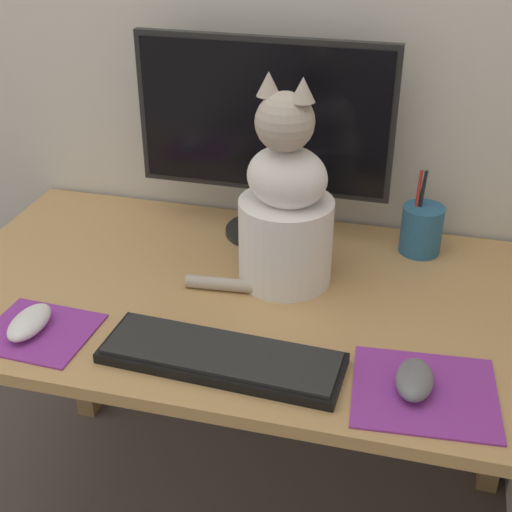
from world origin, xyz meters
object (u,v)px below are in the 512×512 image
object	(u,v)px
cat	(285,210)
monitor	(263,128)
keyboard	(222,357)
computer_mouse_left	(29,322)
pen_cup	(421,229)
computer_mouse_right	(414,380)

from	to	relation	value
cat	monitor	bearing A→B (deg)	131.44
monitor	keyboard	bearing A→B (deg)	-84.51
computer_mouse_left	pen_cup	distance (m)	0.81
computer_mouse_right	pen_cup	size ratio (longest dim) A/B	0.57
keyboard	computer_mouse_right	world-z (taller)	computer_mouse_right
monitor	computer_mouse_right	world-z (taller)	monitor
computer_mouse_left	pen_cup	bearing A→B (deg)	35.70
cat	pen_cup	world-z (taller)	cat
cat	computer_mouse_right	bearing A→B (deg)	-29.93
computer_mouse_right	cat	distance (m)	0.41
computer_mouse_right	monitor	bearing A→B (deg)	128.27
computer_mouse_left	cat	distance (m)	0.51
keyboard	computer_mouse_left	bearing A→B (deg)	-176.97
monitor	cat	xyz separation A→B (m)	(0.09, -0.18, -0.09)
monitor	computer_mouse_right	size ratio (longest dim) A/B	5.27
cat	keyboard	bearing A→B (deg)	-83.06
monitor	computer_mouse_right	distance (m)	0.63
computer_mouse_left	cat	size ratio (longest dim) A/B	0.27
keyboard	computer_mouse_right	distance (m)	0.32
monitor	cat	bearing A→B (deg)	-64.05
monitor	cat	size ratio (longest dim) A/B	1.30
computer_mouse_left	keyboard	bearing A→B (deg)	0.28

